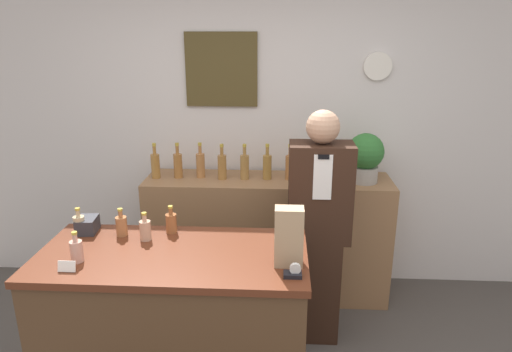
{
  "coord_description": "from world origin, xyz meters",
  "views": [
    {
      "loc": [
        0.2,
        -1.72,
        2.13
      ],
      "look_at": [
        0.04,
        1.09,
        1.23
      ],
      "focal_mm": 32.0,
      "sensor_mm": 36.0,
      "label": 1
    }
  ],
  "objects_px": {
    "potted_plant": "(365,156)",
    "tape_dispenser": "(294,272)",
    "paper_bag": "(289,237)",
    "shopkeeper": "(318,231)"
  },
  "relations": [
    {
      "from": "shopkeeper",
      "to": "tape_dispenser",
      "type": "xyz_separation_m",
      "value": [
        -0.19,
        -0.88,
        0.17
      ]
    },
    {
      "from": "shopkeeper",
      "to": "potted_plant",
      "type": "relative_size",
      "value": 4.33
    },
    {
      "from": "tape_dispenser",
      "to": "potted_plant",
      "type": "bearing_deg",
      "value": 67.9
    },
    {
      "from": "potted_plant",
      "to": "tape_dispenser",
      "type": "bearing_deg",
      "value": -112.1
    },
    {
      "from": "shopkeeper",
      "to": "paper_bag",
      "type": "height_order",
      "value": "shopkeeper"
    },
    {
      "from": "shopkeeper",
      "to": "paper_bag",
      "type": "distance_m",
      "value": 0.85
    },
    {
      "from": "paper_bag",
      "to": "tape_dispenser",
      "type": "xyz_separation_m",
      "value": [
        0.02,
        -0.12,
        -0.13
      ]
    },
    {
      "from": "potted_plant",
      "to": "tape_dispenser",
      "type": "height_order",
      "value": "potted_plant"
    },
    {
      "from": "paper_bag",
      "to": "shopkeeper",
      "type": "bearing_deg",
      "value": 73.99
    },
    {
      "from": "potted_plant",
      "to": "tape_dispenser",
      "type": "relative_size",
      "value": 4.25
    }
  ]
}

